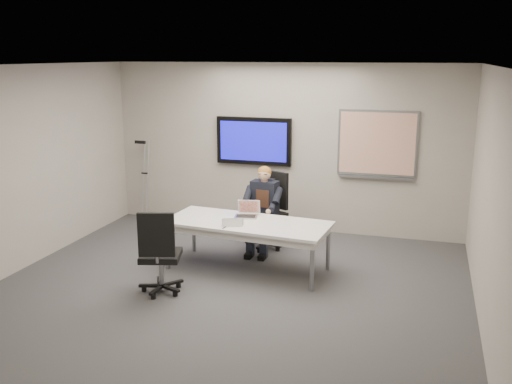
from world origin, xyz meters
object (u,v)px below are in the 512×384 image
(office_chair_far, at_px, (267,224))
(laptop, at_px, (247,212))
(office_chair_near, at_px, (161,267))
(conference_table, at_px, (247,227))
(seated_person, at_px, (262,219))

(office_chair_far, relative_size, laptop, 3.34)
(office_chair_near, relative_size, laptop, 3.14)
(conference_table, relative_size, office_chair_near, 2.11)
(office_chair_near, bearing_deg, office_chair_far, -126.56)
(office_chair_near, relative_size, seated_person, 0.85)
(conference_table, bearing_deg, laptop, 112.78)
(seated_person, xyz_separation_m, laptop, (-0.07, -0.49, 0.22))
(office_chair_far, relative_size, office_chair_near, 1.06)
(seated_person, height_order, laptop, seated_person)
(seated_person, distance_m, laptop, 0.54)
(office_chair_near, bearing_deg, laptop, -133.16)
(office_chair_near, bearing_deg, seated_person, -128.54)
(seated_person, bearing_deg, office_chair_far, 92.43)
(office_chair_near, height_order, laptop, office_chair_near)
(office_chair_far, relative_size, seated_person, 0.90)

